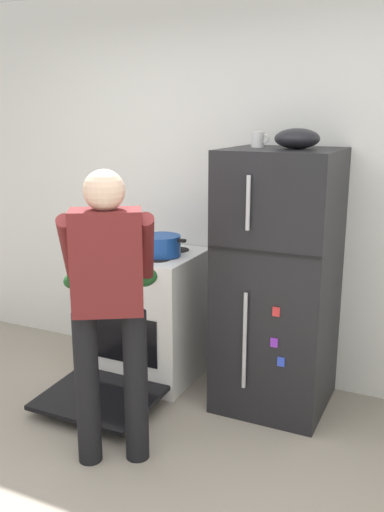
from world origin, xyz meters
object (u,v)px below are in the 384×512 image
object	(u,v)px
refrigerator	(278,281)
pepper_mill	(123,230)
coffee_mug	(258,139)
stove_range	(145,316)
mixing_bowl	(297,139)
red_pot	(161,245)
person_cook	(108,293)

from	to	relation	value
refrigerator	pepper_mill	bearing A→B (deg)	171.06
coffee_mug	stove_range	bearing A→B (deg)	-175.11
stove_range	refrigerator	bearing A→B (deg)	1.04
refrigerator	pepper_mill	world-z (taller)	refrigerator
mixing_bowl	red_pot	bearing A→B (deg)	-176.80
mixing_bowl	pepper_mill	bearing A→B (deg)	171.59
refrigerator	mixing_bowl	distance (m)	0.89
person_cook	red_pot	distance (m)	0.95
refrigerator	pepper_mill	distance (m)	1.30
pepper_mill	coffee_mug	bearing A→B (deg)	-7.80
stove_range	red_pot	size ratio (longest dim) A/B	3.37
pepper_mill	mixing_bowl	xyz separation A→B (m)	(1.35, -0.20, 0.70)
refrigerator	stove_range	xyz separation A→B (m)	(-0.97, -0.02, -0.38)
pepper_mill	red_pot	bearing A→B (deg)	-28.52
refrigerator	mixing_bowl	xyz separation A→B (m)	(0.08, 0.00, 0.89)
person_cook	coffee_mug	world-z (taller)	coffee_mug
coffee_mug	pepper_mill	distance (m)	1.30
person_cook	mixing_bowl	xyz separation A→B (m)	(0.70, 0.98, 0.76)
refrigerator	coffee_mug	world-z (taller)	coffee_mug
red_pot	pepper_mill	distance (m)	0.52
refrigerator	red_pot	size ratio (longest dim) A/B	4.55
stove_range	red_pot	bearing A→B (deg)	-11.30
stove_range	person_cook	world-z (taller)	person_cook
stove_range	coffee_mug	bearing A→B (deg)	4.89
person_cook	mixing_bowl	world-z (taller)	mixing_bowl
refrigerator	mixing_bowl	bearing A→B (deg)	0.22
refrigerator	person_cook	size ratio (longest dim) A/B	1.04
pepper_mill	refrigerator	bearing A→B (deg)	-8.94
coffee_mug	mixing_bowl	distance (m)	0.26
stove_range	pepper_mill	bearing A→B (deg)	143.99
person_cook	coffee_mug	distance (m)	1.35
stove_range	red_pot	xyz separation A→B (m)	(0.16, -0.03, 0.54)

